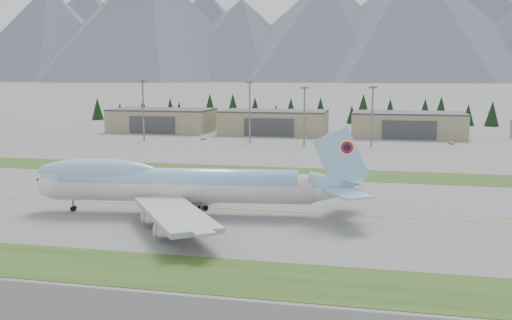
% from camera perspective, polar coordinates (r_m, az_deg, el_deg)
% --- Properties ---
extents(ground, '(7000.00, 7000.00, 0.00)m').
position_cam_1_polar(ground, '(117.43, -4.43, -4.79)').
color(ground, slate).
rests_on(ground, ground).
extents(grass_strip_near, '(400.00, 14.00, 0.08)m').
position_cam_1_polar(grass_strip_near, '(83.20, -12.12, -10.60)').
color(grass_strip_near, '#2F4C1B').
rests_on(grass_strip_near, ground).
extents(grass_strip_far, '(400.00, 18.00, 0.08)m').
position_cam_1_polar(grass_strip_far, '(160.18, 0.21, -1.18)').
color(grass_strip_far, '#2F4C1B').
rests_on(grass_strip_far, ground).
extents(taxiway_line_main, '(400.00, 0.40, 0.02)m').
position_cam_1_polar(taxiway_line_main, '(117.43, -4.43, -4.79)').
color(taxiway_line_main, gold).
rests_on(taxiway_line_main, ground).
extents(boeing_747_freighter, '(66.64, 56.92, 17.49)m').
position_cam_1_polar(boeing_747_freighter, '(112.48, -7.64, -2.43)').
color(boeing_747_freighter, silver).
rests_on(boeing_747_freighter, ground).
extents(hangar_left, '(48.00, 26.60, 10.80)m').
position_cam_1_polar(hangar_left, '(279.88, -9.34, 3.97)').
color(hangar_left, gray).
rests_on(hangar_left, ground).
extents(hangar_center, '(48.00, 26.60, 10.80)m').
position_cam_1_polar(hangar_center, '(264.58, 1.82, 3.83)').
color(hangar_center, gray).
rests_on(hangar_center, ground).
extents(hangar_right, '(48.00, 26.60, 10.80)m').
position_cam_1_polar(hangar_right, '(260.41, 14.94, 3.47)').
color(hangar_right, gray).
rests_on(hangar_right, ground).
extents(floodlight_masts, '(165.19, 10.03, 24.83)m').
position_cam_1_polar(floodlight_masts, '(220.78, 9.42, 5.60)').
color(floodlight_masts, slate).
rests_on(floodlight_masts, ground).
extents(service_vehicle_a, '(2.08, 3.53, 1.13)m').
position_cam_1_polar(service_vehicle_a, '(240.59, -5.30, 2.04)').
color(service_vehicle_a, silver).
rests_on(service_vehicle_a, ground).
extents(service_vehicle_b, '(3.96, 2.72, 1.23)m').
position_cam_1_polar(service_vehicle_b, '(239.21, 6.99, 1.97)').
color(service_vehicle_b, gold).
rests_on(service_vehicle_b, ground).
extents(service_vehicle_c, '(1.93, 3.79, 1.05)m').
position_cam_1_polar(service_vehicle_c, '(237.20, 18.93, 1.52)').
color(service_vehicle_c, '#A4A3A7').
rests_on(service_vehicle_c, ground).
extents(conifer_belt, '(272.69, 15.16, 16.99)m').
position_cam_1_polar(conifer_belt, '(323.50, 6.90, 4.94)').
color(conifer_belt, black).
rests_on(conifer_belt, ground).
extents(mountain_ridge_front, '(4301.70, 1273.30, 518.87)m').
position_cam_1_polar(mountain_ridge_front, '(2354.46, 12.09, 13.38)').
color(mountain_ridge_front, '#51596C').
rests_on(mountain_ridge_front, ground).
extents(mountain_ridge_rear, '(4544.17, 1048.90, 524.45)m').
position_cam_1_polar(mountain_ridge_rear, '(3019.29, 14.32, 12.60)').
color(mountain_ridge_rear, '#51596C').
rests_on(mountain_ridge_rear, ground).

